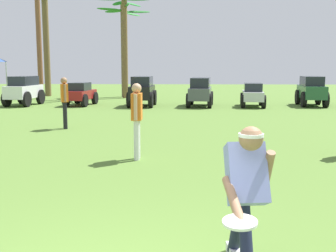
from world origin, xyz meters
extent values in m
cylinder|color=#191E38|center=(1.17, 0.69, 0.36)|extent=(0.16, 0.37, 0.72)
cylinder|color=#191E38|center=(1.13, 1.00, 0.36)|extent=(0.17, 0.45, 0.69)
cube|color=silver|center=(1.12, 1.15, 0.05)|extent=(0.13, 0.27, 0.10)
cube|color=#7A84C6|center=(1.16, 0.74, 0.96)|extent=(0.39, 0.45, 0.57)
sphere|color=#936B4C|center=(1.18, 0.62, 1.30)|extent=(0.23, 0.23, 0.21)
cylinder|color=white|center=(1.18, 0.62, 1.33)|extent=(0.24, 0.24, 0.03)
cylinder|color=#936B4C|center=(1.02, 0.44, 0.82)|extent=(0.15, 0.58, 0.27)
cylinder|color=#936B4C|center=(1.36, 0.81, 0.94)|extent=(0.11, 0.29, 0.49)
cylinder|color=white|center=(1.03, 0.14, 0.75)|extent=(0.35, 0.35, 0.05)
cylinder|color=black|center=(-2.96, 9.59, 0.41)|extent=(0.14, 0.14, 0.82)
cylinder|color=black|center=(-3.02, 9.76, 0.41)|extent=(0.14, 0.14, 0.82)
cube|color=orange|center=(-2.99, 9.67, 1.09)|extent=(0.31, 0.39, 0.54)
cylinder|color=#936B4C|center=(-2.92, 9.48, 1.10)|extent=(0.09, 0.09, 0.52)
cylinder|color=#936B4C|center=(-3.07, 9.87, 1.10)|extent=(0.09, 0.09, 0.52)
sphere|color=#936B4C|center=(-2.99, 9.67, 1.46)|extent=(0.26, 0.26, 0.20)
cylinder|color=silver|center=(-0.34, 5.43, 0.41)|extent=(0.11, 0.11, 0.82)
cylinder|color=silver|center=(-0.34, 5.61, 0.41)|extent=(0.11, 0.11, 0.82)
cube|color=orange|center=(-0.34, 5.52, 1.09)|extent=(0.20, 0.34, 0.54)
cylinder|color=tan|center=(-0.34, 5.31, 1.10)|extent=(0.07, 0.07, 0.52)
cylinder|color=tan|center=(-0.34, 5.73, 1.10)|extent=(0.07, 0.07, 0.52)
sphere|color=tan|center=(-0.34, 5.52, 1.46)|extent=(0.20, 0.20, 0.20)
cube|color=silver|center=(-7.07, 17.08, 0.66)|extent=(1.18, 2.42, 0.60)
cube|color=#1E232B|center=(-7.06, 17.13, 1.18)|extent=(0.99, 1.62, 0.44)
cylinder|color=black|center=(-7.49, 17.89, 0.36)|extent=(0.24, 0.73, 0.72)
cylinder|color=black|center=(-6.51, 17.81, 0.36)|extent=(0.24, 0.73, 0.72)
cylinder|color=black|center=(-7.62, 16.34, 0.36)|extent=(0.24, 0.73, 0.72)
cylinder|color=black|center=(-6.64, 16.26, 0.36)|extent=(0.24, 0.73, 0.72)
cube|color=maroon|center=(-4.33, 17.18, 0.51)|extent=(1.13, 2.28, 0.42)
cube|color=#1E232B|center=(-4.34, 17.08, 0.91)|extent=(0.90, 1.18, 0.38)
cylinder|color=black|center=(-4.70, 18.00, 0.30)|extent=(0.24, 0.62, 0.60)
cylinder|color=black|center=(-3.80, 17.90, 0.30)|extent=(0.24, 0.62, 0.60)
cylinder|color=black|center=(-4.86, 16.47, 0.30)|extent=(0.24, 0.62, 0.60)
cylinder|color=black|center=(-3.97, 16.37, 0.30)|extent=(0.24, 0.62, 0.60)
cube|color=black|center=(-1.33, 16.86, 0.66)|extent=(1.06, 2.38, 0.60)
cube|color=#1E232B|center=(-1.33, 16.91, 1.18)|extent=(0.91, 1.58, 0.44)
cylinder|color=black|center=(-1.79, 17.66, 0.36)|extent=(0.20, 0.73, 0.72)
cylinder|color=black|center=(-0.81, 17.62, 0.36)|extent=(0.20, 0.73, 0.72)
cylinder|color=black|center=(-1.85, 16.10, 0.36)|extent=(0.20, 0.73, 0.72)
cylinder|color=black|center=(-0.87, 16.07, 0.36)|extent=(0.20, 0.73, 0.72)
cube|color=#474C51|center=(1.41, 16.90, 0.60)|extent=(1.20, 2.49, 0.55)
cube|color=#1E232B|center=(1.42, 17.05, 1.11)|extent=(1.03, 1.88, 0.46)
cylinder|color=black|center=(1.02, 17.78, 0.33)|extent=(0.25, 0.68, 0.66)
cylinder|color=black|center=(1.97, 17.68, 0.33)|extent=(0.25, 0.68, 0.66)
cylinder|color=black|center=(0.84, 16.12, 0.33)|extent=(0.25, 0.68, 0.66)
cylinder|color=black|center=(1.80, 16.02, 0.33)|extent=(0.25, 0.68, 0.66)
cube|color=#B7BABF|center=(3.85, 16.83, 0.51)|extent=(1.13, 2.28, 0.42)
cube|color=#1E232B|center=(3.84, 16.73, 0.91)|extent=(0.90, 1.18, 0.38)
cylinder|color=black|center=(3.48, 17.64, 0.30)|extent=(0.24, 0.62, 0.60)
cylinder|color=black|center=(4.38, 17.55, 0.30)|extent=(0.24, 0.62, 0.60)
cylinder|color=black|center=(3.32, 16.11, 0.30)|extent=(0.24, 0.62, 0.60)
cylinder|color=black|center=(4.21, 16.02, 0.30)|extent=(0.24, 0.62, 0.60)
cube|color=#235133|center=(6.70, 17.32, 0.66)|extent=(1.19, 2.43, 0.60)
cube|color=#1E232B|center=(6.71, 17.37, 1.18)|extent=(1.00, 1.62, 0.44)
cylinder|color=black|center=(6.29, 18.14, 0.36)|extent=(0.24, 0.73, 0.72)
cylinder|color=black|center=(7.26, 18.05, 0.36)|extent=(0.24, 0.73, 0.72)
cylinder|color=black|center=(6.15, 16.59, 0.36)|extent=(0.24, 0.73, 0.72)
cylinder|color=black|center=(7.12, 16.50, 0.36)|extent=(0.24, 0.73, 0.72)
cylinder|color=brown|center=(-7.89, 23.29, 3.25)|extent=(0.38, 0.38, 6.49)
cylinder|color=brown|center=(-7.59, 21.10, 3.30)|extent=(0.29, 0.29, 6.60)
cylinder|color=brown|center=(-2.96, 22.74, 2.76)|extent=(0.39, 0.39, 5.52)
ellipsoid|color=#2E7E32|center=(-2.17, 22.81, 5.07)|extent=(1.60, 0.38, 0.20)
ellipsoid|color=#2E7E32|center=(-2.56, 23.60, 5.03)|extent=(1.03, 1.82, 0.19)
ellipsoid|color=#2E7E32|center=(-3.59, 23.11, 5.15)|extent=(1.38, 0.95, 0.19)
ellipsoid|color=#2E7E32|center=(-3.66, 22.20, 5.14)|extent=(1.55, 1.28, 0.17)
ellipsoid|color=#2E7E32|center=(-2.72, 21.90, 5.29)|extent=(0.73, 1.76, 0.14)
cylinder|color=brown|center=(-2.80, 21.79, 2.99)|extent=(0.33, 0.33, 5.97)
ellipsoid|color=#22792E|center=(-2.07, 21.82, 5.63)|extent=(1.47, 0.32, 0.18)
ellipsoid|color=#22792E|center=(-2.40, 22.67, 5.49)|extent=(1.02, 1.85, 0.19)
ellipsoid|color=#22792E|center=(-3.24, 22.44, 5.52)|extent=(1.08, 1.44, 0.20)
cylinder|color=#B2B5BA|center=(-9.54, 21.02, 1.05)|extent=(0.06, 0.06, 2.10)
camera|label=1|loc=(0.60, -2.92, 1.92)|focal=45.00mm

